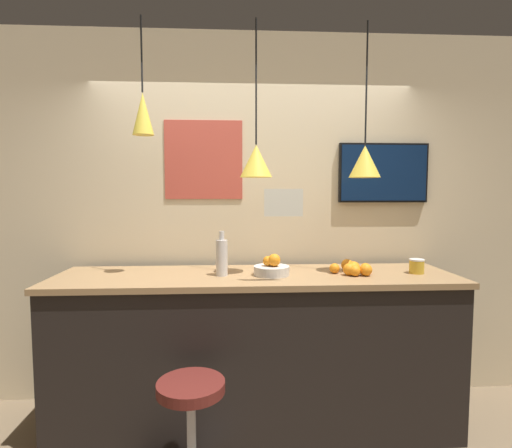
% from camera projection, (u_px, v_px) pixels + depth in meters
% --- Properties ---
extents(back_wall, '(8.00, 0.06, 2.90)m').
position_uv_depth(back_wall, '(253.00, 218.00, 3.21)').
color(back_wall, beige).
rests_on(back_wall, ground_plane).
extents(service_counter, '(2.76, 0.72, 1.09)m').
position_uv_depth(service_counter, '(256.00, 350.00, 2.81)').
color(service_counter, black).
rests_on(service_counter, ground_plane).
extents(bar_stool, '(0.42, 0.42, 0.63)m').
position_uv_depth(bar_stool, '(191.00, 419.00, 2.17)').
color(bar_stool, '#B7B7BC').
rests_on(bar_stool, ground_plane).
extents(fruit_bowl, '(0.25, 0.25, 0.15)m').
position_uv_depth(fruit_bowl, '(272.00, 268.00, 2.74)').
color(fruit_bowl, beige).
rests_on(fruit_bowl, service_counter).
extents(orange_pile, '(0.29, 0.27, 0.09)m').
position_uv_depth(orange_pile, '(353.00, 268.00, 2.78)').
color(orange_pile, orange).
rests_on(orange_pile, service_counter).
extents(juice_bottle, '(0.08, 0.08, 0.31)m').
position_uv_depth(juice_bottle, '(222.00, 257.00, 2.71)').
color(juice_bottle, silver).
rests_on(juice_bottle, service_counter).
extents(spread_jar, '(0.10, 0.10, 0.10)m').
position_uv_depth(spread_jar, '(417.00, 266.00, 2.79)').
color(spread_jar, gold).
rests_on(spread_jar, service_counter).
extents(pendant_lamp_left, '(0.14, 0.14, 0.77)m').
position_uv_depth(pendant_lamp_left, '(143.00, 113.00, 2.62)').
color(pendant_lamp_left, black).
extents(pendant_lamp_middle, '(0.22, 0.22, 1.04)m').
position_uv_depth(pendant_lamp_middle, '(256.00, 160.00, 2.69)').
color(pendant_lamp_middle, black).
extents(pendant_lamp_right, '(0.22, 0.22, 1.04)m').
position_uv_depth(pendant_lamp_right, '(365.00, 161.00, 2.73)').
color(pendant_lamp_right, black).
extents(mounted_tv, '(0.72, 0.04, 0.47)m').
position_uv_depth(mounted_tv, '(383.00, 173.00, 3.19)').
color(mounted_tv, black).
extents(hanging_menu_board, '(0.24, 0.01, 0.17)m').
position_uv_depth(hanging_menu_board, '(284.00, 203.00, 2.46)').
color(hanging_menu_board, white).
extents(wall_poster, '(0.60, 0.01, 0.61)m').
position_uv_depth(wall_poster, '(204.00, 160.00, 3.12)').
color(wall_poster, '#C64C3D').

